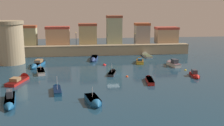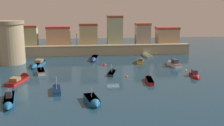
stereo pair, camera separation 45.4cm
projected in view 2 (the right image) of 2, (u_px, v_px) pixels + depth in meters
name	position (u px, v px, depth m)	size (l,w,h in m)	color
ground_plane	(113.00, 74.00, 54.57)	(127.25, 127.25, 0.00)	#19384C
quay_wall	(104.00, 50.00, 76.05)	(50.34, 2.77, 2.92)	tan
old_town_backdrop	(105.00, 34.00, 78.05)	(46.90, 4.20, 8.58)	#ACAE82
fortress_tower	(11.00, 42.00, 64.03)	(6.87, 6.87, 10.51)	tan
quay_lamp_0	(77.00, 37.00, 74.37)	(0.32, 0.32, 3.78)	black
quay_lamp_1	(136.00, 37.00, 76.27)	(0.32, 0.32, 3.32)	black
moored_boat_0	(93.00, 101.00, 37.90)	(2.66, 5.33, 2.68)	#195689
moored_boat_1	(20.00, 79.00, 49.75)	(3.69, 7.43, 1.77)	red
moored_boat_2	(146.00, 55.00, 74.54)	(2.14, 5.86, 1.72)	silver
moored_boat_3	(173.00, 63.00, 62.35)	(2.35, 5.67, 2.10)	silver
moored_boat_4	(149.00, 80.00, 49.31)	(1.80, 5.81, 1.06)	red
moored_boat_5	(56.00, 89.00, 43.71)	(1.89, 5.54, 3.08)	#195689
moored_boat_6	(37.00, 65.00, 61.45)	(2.98, 7.03, 1.88)	#195689
moored_boat_7	(195.00, 75.00, 52.42)	(1.77, 4.71, 1.64)	red
moored_boat_8	(94.00, 59.00, 68.68)	(2.62, 7.00, 1.51)	navy
moored_boat_9	(9.00, 100.00, 37.94)	(2.81, 7.24, 2.33)	#195689
moored_boat_10	(140.00, 61.00, 65.99)	(2.57, 5.27, 1.70)	gold
moored_boat_11	(112.00, 72.00, 55.14)	(2.49, 5.07, 2.63)	#333338
moored_boat_12	(41.00, 70.00, 56.12)	(2.64, 6.22, 2.44)	silver
mooring_buoy_0	(186.00, 70.00, 57.87)	(0.50, 0.50, 0.50)	yellow
mooring_buoy_1	(127.00, 77.00, 52.61)	(0.58, 0.58, 0.58)	#EA4C19
mooring_buoy_2	(105.00, 65.00, 63.00)	(0.76, 0.76, 0.76)	red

